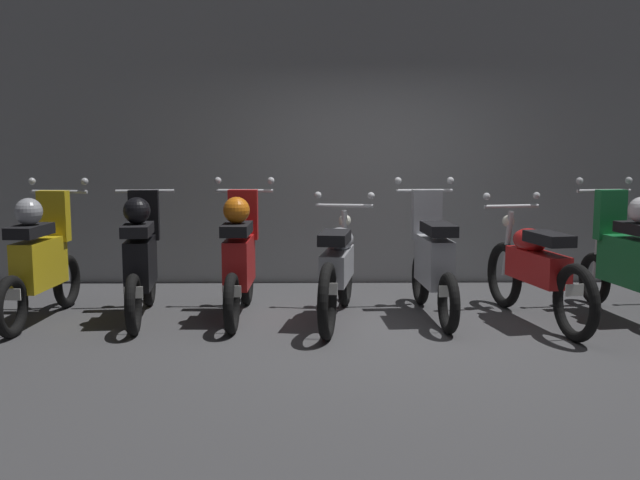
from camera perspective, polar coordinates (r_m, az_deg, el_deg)
The scene contains 9 objects.
ground_plane at distance 6.47m, azimuth 5.47°, elevation -7.05°, with size 80.00×80.00×0.00m, color #424244.
back_wall at distance 8.65m, azimuth 3.89°, elevation 7.64°, with size 16.00×0.30×3.28m, color gray.
motorbike_slot_0 at distance 7.17m, azimuth -20.80°, elevation -1.42°, with size 0.59×1.68×1.29m.
motorbike_slot_1 at distance 6.98m, azimuth -13.68°, elevation -1.40°, with size 0.56×1.68×1.18m.
motorbike_slot_2 at distance 6.87m, azimuth -6.23°, elevation -1.34°, with size 0.59×1.68×1.29m.
motorbike_slot_3 at distance 6.73m, azimuth 1.37°, elevation -2.14°, with size 0.58×1.94×1.15m.
motorbike_slot_4 at distance 6.94m, azimuth 8.73°, elevation -1.63°, with size 0.59×1.68×1.29m.
motorbike_slot_5 at distance 6.94m, azimuth 16.36°, elevation -2.14°, with size 0.63×1.93×1.15m.
motorbike_slot_6 at distance 7.41m, azimuth 22.68°, elevation -1.24°, with size 0.58×1.67×1.29m.
Camera 1 is at (-0.69, -6.22, 1.64)m, focal length 41.36 mm.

